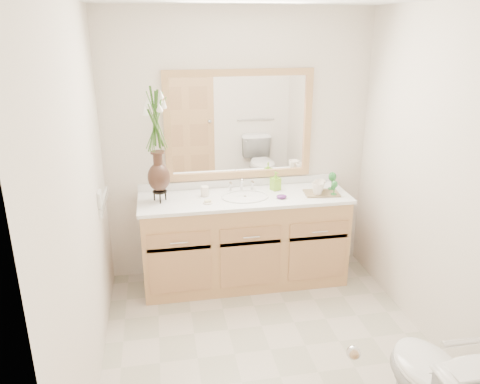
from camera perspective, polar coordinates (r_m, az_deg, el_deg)
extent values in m
plane|color=beige|center=(3.62, 3.72, -18.61)|extent=(2.60, 2.60, 0.00)
cube|color=white|center=(4.24, -0.15, 5.48)|extent=(2.40, 0.02, 2.40)
cube|color=white|center=(1.93, 14.11, -13.76)|extent=(2.40, 0.02, 2.40)
cube|color=white|center=(2.98, -18.78, -1.92)|extent=(0.02, 2.60, 2.40)
cube|color=white|center=(3.52, 23.53, 0.75)|extent=(0.02, 2.60, 2.40)
cube|color=tan|center=(4.25, 0.54, -5.97)|extent=(1.80, 0.55, 0.80)
cube|color=white|center=(4.09, 0.56, -0.72)|extent=(1.84, 0.57, 0.03)
ellipsoid|color=white|center=(4.09, 0.61, -1.35)|extent=(0.38, 0.30, 0.12)
cylinder|color=silver|center=(4.21, 0.15, 0.92)|extent=(0.02, 0.02, 0.11)
cylinder|color=silver|center=(4.20, -1.19, 0.64)|extent=(0.02, 0.02, 0.08)
cylinder|color=silver|center=(4.24, 1.48, 0.80)|extent=(0.02, 0.02, 0.08)
cube|color=white|center=(4.18, -0.11, 8.15)|extent=(1.20, 0.01, 0.85)
cube|color=tan|center=(4.11, -0.10, 14.36)|extent=(1.32, 0.04, 0.06)
cube|color=tan|center=(4.29, -0.09, 2.16)|extent=(1.32, 0.04, 0.06)
cube|color=tan|center=(4.11, -8.85, 7.72)|extent=(0.06, 0.04, 0.85)
cube|color=tan|center=(4.33, 8.23, 8.35)|extent=(0.06, 0.04, 0.85)
cube|color=white|center=(3.76, -16.72, -0.78)|extent=(0.02, 0.12, 0.12)
cube|color=tan|center=(1.97, 4.91, -19.60)|extent=(0.80, 0.03, 2.00)
cylinder|color=black|center=(4.00, -9.76, 0.06)|extent=(0.12, 0.12, 0.01)
ellipsoid|color=black|center=(3.96, -9.86, 1.79)|extent=(0.19, 0.19, 0.24)
cylinder|color=black|center=(3.91, -10.00, 3.93)|extent=(0.08, 0.08, 0.11)
cylinder|color=#4C7A33|center=(3.85, -10.25, 8.01)|extent=(0.07, 0.07, 0.44)
cylinder|color=white|center=(4.09, -4.32, 0.09)|extent=(0.07, 0.07, 0.09)
cylinder|color=white|center=(3.93, -3.94, -1.30)|extent=(0.09, 0.09, 0.01)
cube|color=beige|center=(3.93, -3.95, -1.11)|extent=(0.06, 0.04, 0.02)
imported|color=#85C92F|center=(4.23, 4.35, 1.25)|extent=(0.09, 0.09, 0.15)
ellipsoid|color=#5B246C|center=(4.05, 5.09, -0.55)|extent=(0.11, 0.09, 0.03)
cube|color=brown|center=(4.20, 9.91, -0.14)|extent=(0.32, 0.23, 0.01)
imported|color=white|center=(4.13, 9.46, 0.47)|extent=(0.14, 0.14, 0.11)
imported|color=white|center=(4.23, 9.70, 0.84)|extent=(0.10, 0.10, 0.10)
cylinder|color=#267430|center=(4.17, 11.36, -0.25)|extent=(0.05, 0.05, 0.01)
cylinder|color=#267430|center=(4.15, 11.39, 0.26)|extent=(0.01, 0.01, 0.08)
ellipsoid|color=#267430|center=(4.14, 11.44, 0.92)|extent=(0.06, 0.06, 0.07)
cylinder|color=#267430|center=(4.30, 11.10, 0.41)|extent=(0.07, 0.07, 0.01)
cylinder|color=#267430|center=(4.28, 11.15, 1.03)|extent=(0.01, 0.01, 0.10)
ellipsoid|color=#267430|center=(4.27, 11.20, 1.84)|extent=(0.07, 0.07, 0.08)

